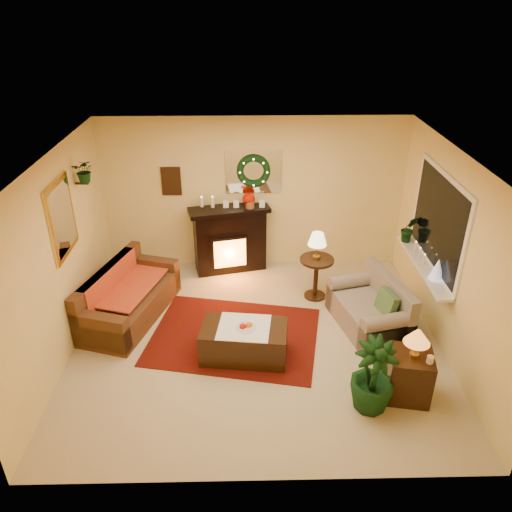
{
  "coord_description": "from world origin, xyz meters",
  "views": [
    {
      "loc": [
        -0.13,
        -5.57,
        4.33
      ],
      "look_at": [
        0.0,
        0.35,
        1.15
      ],
      "focal_mm": 35.0,
      "sensor_mm": 36.0,
      "label": 1
    }
  ],
  "objects_px": {
    "fireplace": "(230,240)",
    "side_table_round": "(316,279)",
    "coffee_table": "(244,343)",
    "end_table_square": "(409,377)",
    "sofa": "(129,292)",
    "loveseat": "(369,302)"
  },
  "relations": [
    {
      "from": "side_table_round",
      "to": "coffee_table",
      "type": "distance_m",
      "value": 1.83
    },
    {
      "from": "sofa",
      "to": "coffee_table",
      "type": "height_order",
      "value": "sofa"
    },
    {
      "from": "end_table_square",
      "to": "coffee_table",
      "type": "bearing_deg",
      "value": 158.65
    },
    {
      "from": "loveseat",
      "to": "sofa",
      "type": "bearing_deg",
      "value": 159.77
    },
    {
      "from": "sofa",
      "to": "end_table_square",
      "type": "bearing_deg",
      "value": -8.37
    },
    {
      "from": "sofa",
      "to": "fireplace",
      "type": "xyz_separation_m",
      "value": [
        1.44,
        1.41,
        0.12
      ]
    },
    {
      "from": "end_table_square",
      "to": "side_table_round",
      "type": "bearing_deg",
      "value": 110.53
    },
    {
      "from": "loveseat",
      "to": "fireplace",
      "type": "bearing_deg",
      "value": 124.35
    },
    {
      "from": "end_table_square",
      "to": "coffee_table",
      "type": "relative_size",
      "value": 0.54
    },
    {
      "from": "side_table_round",
      "to": "coffee_table",
      "type": "relative_size",
      "value": 0.62
    },
    {
      "from": "fireplace",
      "to": "side_table_round",
      "type": "distance_m",
      "value": 1.66
    },
    {
      "from": "sofa",
      "to": "coffee_table",
      "type": "xyz_separation_m",
      "value": [
        1.68,
        -0.96,
        -0.22
      ]
    },
    {
      "from": "fireplace",
      "to": "coffee_table",
      "type": "bearing_deg",
      "value": -97.61
    },
    {
      "from": "sofa",
      "to": "coffee_table",
      "type": "relative_size",
      "value": 1.63
    },
    {
      "from": "side_table_round",
      "to": "end_table_square",
      "type": "height_order",
      "value": "side_table_round"
    },
    {
      "from": "loveseat",
      "to": "coffee_table",
      "type": "relative_size",
      "value": 1.17
    },
    {
      "from": "fireplace",
      "to": "coffee_table",
      "type": "xyz_separation_m",
      "value": [
        0.24,
        -2.37,
        -0.34
      ]
    },
    {
      "from": "fireplace",
      "to": "side_table_round",
      "type": "xyz_separation_m",
      "value": [
        1.36,
        -0.93,
        -0.23
      ]
    },
    {
      "from": "side_table_round",
      "to": "end_table_square",
      "type": "xyz_separation_m",
      "value": [
        0.83,
        -2.21,
        -0.05
      ]
    },
    {
      "from": "fireplace",
      "to": "end_table_square",
      "type": "distance_m",
      "value": 3.83
    },
    {
      "from": "sofa",
      "to": "end_table_square",
      "type": "distance_m",
      "value": 4.01
    },
    {
      "from": "end_table_square",
      "to": "coffee_table",
      "type": "xyz_separation_m",
      "value": [
        -1.95,
        0.76,
        -0.06
      ]
    }
  ]
}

